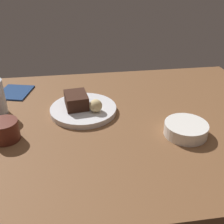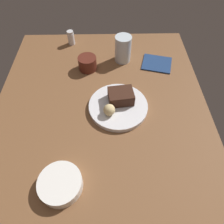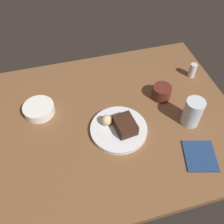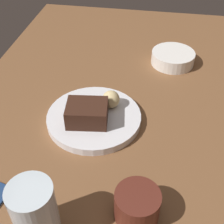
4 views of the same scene
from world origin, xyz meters
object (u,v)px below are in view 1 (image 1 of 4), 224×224
(coffee_cup, at_px, (5,131))
(dessert_plate, at_px, (83,110))
(bread_roll, at_px, (96,106))
(chocolate_cake_slice, at_px, (76,100))
(side_bowl, at_px, (186,129))
(folded_napkin, at_px, (15,92))

(coffee_cup, bearing_deg, dessert_plate, -151.17)
(dessert_plate, bearing_deg, coffee_cup, 28.83)
(bread_roll, bearing_deg, chocolate_cake_slice, -35.72)
(side_bowl, relative_size, coffee_cup, 1.59)
(coffee_cup, bearing_deg, bread_roll, -161.08)
(dessert_plate, xyz_separation_m, folded_napkin, (0.26, -0.19, -0.01))
(dessert_plate, distance_m, coffee_cup, 0.27)
(side_bowl, bearing_deg, dessert_plate, -31.49)
(chocolate_cake_slice, height_order, bread_roll, chocolate_cake_slice)
(folded_napkin, bearing_deg, chocolate_cake_slice, 142.62)
(side_bowl, distance_m, folded_napkin, 0.67)
(dessert_plate, relative_size, bread_roll, 5.27)
(bread_roll, relative_size, coffee_cup, 0.53)
(bread_roll, distance_m, coffee_cup, 0.29)
(dessert_plate, distance_m, bread_roll, 0.06)
(dessert_plate, height_order, bread_roll, bread_roll)
(bread_roll, xyz_separation_m, coffee_cup, (0.28, 0.09, -0.01))
(dessert_plate, xyz_separation_m, side_bowl, (-0.30, 0.18, 0.01))
(dessert_plate, height_order, side_bowl, side_bowl)
(dessert_plate, bearing_deg, folded_napkin, -36.43)
(coffee_cup, height_order, folded_napkin, coffee_cup)
(chocolate_cake_slice, distance_m, side_bowl, 0.37)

